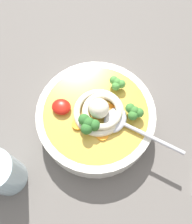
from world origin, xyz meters
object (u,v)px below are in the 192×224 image
soup_bowl (96,117)px  drinking_glass (1,173)px  noodle_pile (100,111)px  soup_spoon (121,123)px

soup_bowl → drinking_glass: drinking_glass is taller
drinking_glass → soup_bowl: bearing=52.5°
noodle_pile → soup_bowl: bearing=170.9°
soup_spoon → drinking_glass: bearing=-129.6°
soup_spoon → drinking_glass: drinking_glass is taller
soup_bowl → drinking_glass: size_ratio=2.29×
soup_spoon → drinking_glass: 25.67cm
noodle_pile → drinking_glass: (-14.46, -17.59, -2.33)cm
soup_bowl → soup_spoon: (5.76, -0.97, 3.90)cm
noodle_pile → drinking_glass: bearing=-129.4°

